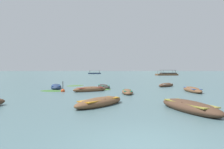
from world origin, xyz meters
TOP-DOWN VIEW (x-y plane):
  - ground_plane at (0.00, 1500.00)m, footprint 6000.00×6000.00m
  - mountain_1 at (-1054.23, 2357.65)m, footprint 1121.65×1121.65m
  - mountain_2 at (-222.34, 2466.39)m, footprint 1321.18×1321.18m
  - mountain_3 at (584.62, 2259.58)m, footprint 1206.35×1206.35m
  - rowboat_1 at (3.17, 4.94)m, footprint 2.56×4.67m
  - rowboat_2 at (-7.24, 18.75)m, footprint 2.22×4.74m
  - rowboat_3 at (0.67, 13.09)m, footprint 1.03×3.19m
  - rowboat_5 at (6.50, 21.33)m, footprint 3.12×3.27m
  - rowboat_7 at (-1.65, 19.53)m, footprint 2.11×4.19m
  - rowboat_8 at (-1.55, 6.67)m, footprint 3.44×4.04m
  - rowboat_10 at (-2.92, 15.18)m, footprint 3.65×2.70m
  - rowboat_11 at (7.25, 14.67)m, footprint 1.41×4.53m
  - ferry_0 at (36.40, 125.20)m, footprint 10.27×5.26m
  - ferry_1 at (23.73, 83.27)m, footprint 9.53×4.83m
  - ferry_2 at (-10.05, 122.82)m, footprint 7.98×3.74m
  - mooring_buoy at (-5.56, 14.82)m, footprint 0.40×0.40m
  - weed_patch_1 at (-6.86, 15.60)m, footprint 3.09×2.62m
  - weed_patch_3 at (-5.64, 22.86)m, footprint 3.13×3.30m
  - weed_patch_6 at (-1.49, 17.09)m, footprint 1.93×1.95m

SIDE VIEW (x-z plane):
  - ground_plane at x=0.00m, z-range 0.00..0.00m
  - weed_patch_1 at x=-6.86m, z-range -0.07..0.07m
  - weed_patch_3 at x=-5.64m, z-range -0.07..0.07m
  - weed_patch_6 at x=-1.49m, z-range -0.07..0.07m
  - mooring_buoy at x=-5.56m, z-range -0.47..0.68m
  - rowboat_3 at x=0.67m, z-range -0.09..0.40m
  - rowboat_7 at x=-1.65m, z-range -0.09..0.42m
  - rowboat_11 at x=7.25m, z-range -0.11..0.48m
  - rowboat_5 at x=6.50m, z-range -0.11..0.48m
  - rowboat_10 at x=-2.92m, z-range -0.11..0.49m
  - rowboat_8 at x=-1.55m, z-range -0.11..0.50m
  - rowboat_2 at x=-7.24m, z-range -0.12..0.52m
  - rowboat_1 at x=3.17m, z-range -0.13..0.55m
  - ferry_0 at x=36.40m, z-range -0.82..1.71m
  - ferry_1 at x=23.73m, z-range -0.82..1.71m
  - ferry_2 at x=-10.05m, z-range -0.82..1.72m
  - mountain_1 at x=-1054.23m, z-range 0.00..339.36m
  - mountain_2 at x=-222.34m, z-range 0.00..420.69m
  - mountain_3 at x=584.62m, z-range 0.00..458.89m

